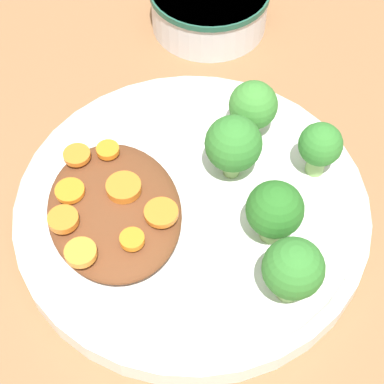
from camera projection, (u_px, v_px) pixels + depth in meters
name	position (u px, v px, depth m)	size (l,w,h in m)	color
ground_plane	(192.00, 217.00, 0.53)	(4.00, 4.00, 0.00)	#8C603D
plate	(192.00, 208.00, 0.52)	(0.29, 0.29, 0.03)	white
dip_bowl	(209.00, 4.00, 0.65)	(0.12, 0.12, 0.05)	silver
stew_mound	(113.00, 205.00, 0.50)	(0.13, 0.10, 0.02)	brown
broccoli_floret_0	(275.00, 211.00, 0.47)	(0.04, 0.04, 0.06)	#7FA85B
broccoli_floret_1	(320.00, 146.00, 0.51)	(0.04, 0.04, 0.05)	#7FA85B
broccoli_floret_2	(253.00, 106.00, 0.53)	(0.04, 0.04, 0.05)	#7FA85B
broccoli_floret_3	(233.00, 145.00, 0.50)	(0.05, 0.05, 0.06)	#7FA85B
broccoli_floret_4	(293.00, 270.00, 0.44)	(0.04, 0.04, 0.06)	#7FA85B
carrot_slice_0	(124.00, 187.00, 0.49)	(0.03, 0.03, 0.01)	orange
carrot_slice_1	(108.00, 150.00, 0.51)	(0.02, 0.02, 0.00)	orange
carrot_slice_2	(70.00, 191.00, 0.49)	(0.02, 0.02, 0.00)	orange
carrot_slice_3	(81.00, 253.00, 0.46)	(0.02, 0.02, 0.01)	orange
carrot_slice_4	(132.00, 239.00, 0.46)	(0.02, 0.02, 0.01)	orange
carrot_slice_5	(77.00, 155.00, 0.51)	(0.02, 0.02, 0.00)	orange
carrot_slice_6	(63.00, 219.00, 0.47)	(0.02, 0.02, 0.01)	orange
carrot_slice_7	(161.00, 213.00, 0.48)	(0.03, 0.03, 0.00)	orange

